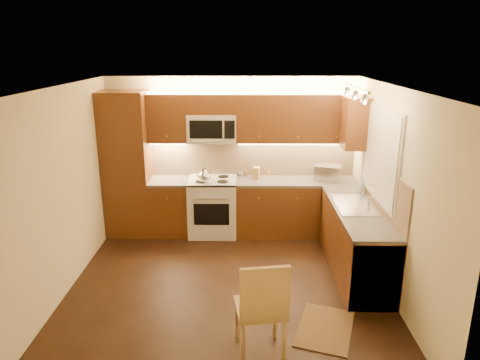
{
  "coord_description": "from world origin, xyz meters",
  "views": [
    {
      "loc": [
        0.2,
        -5.02,
        2.94
      ],
      "look_at": [
        0.15,
        0.55,
        1.25
      ],
      "focal_mm": 32.97,
      "sensor_mm": 36.0,
      "label": 1
    }
  ],
  "objects_px": {
    "kettle": "(204,175)",
    "stove": "(213,206)",
    "dining_chair": "(260,306)",
    "sink": "(356,200)",
    "knife_block": "(256,173)",
    "soap_bottle": "(362,185)",
    "toaster_oven": "(328,172)",
    "microwave": "(212,128)"
  },
  "relations": [
    {
      "from": "kettle",
      "to": "stove",
      "type": "bearing_deg",
      "value": 73.08
    },
    {
      "from": "kettle",
      "to": "dining_chair",
      "type": "bearing_deg",
      "value": -57.36
    },
    {
      "from": "sink",
      "to": "knife_block",
      "type": "bearing_deg",
      "value": 136.67
    },
    {
      "from": "kettle",
      "to": "dining_chair",
      "type": "relative_size",
      "value": 0.23
    },
    {
      "from": "kettle",
      "to": "soap_bottle",
      "type": "xyz_separation_m",
      "value": [
        2.34,
        -0.38,
        -0.03
      ]
    },
    {
      "from": "toaster_oven",
      "to": "stove",
      "type": "bearing_deg",
      "value": -157.55
    },
    {
      "from": "knife_block",
      "to": "soap_bottle",
      "type": "xyz_separation_m",
      "value": [
        1.53,
        -0.64,
        0.01
      ]
    },
    {
      "from": "dining_chair",
      "to": "sink",
      "type": "bearing_deg",
      "value": 44.77
    },
    {
      "from": "kettle",
      "to": "soap_bottle",
      "type": "bearing_deg",
      "value": 7.94
    },
    {
      "from": "stove",
      "to": "soap_bottle",
      "type": "xyz_separation_m",
      "value": [
        2.23,
        -0.54,
        0.55
      ]
    },
    {
      "from": "toaster_oven",
      "to": "kettle",
      "type": "bearing_deg",
      "value": -152.83
    },
    {
      "from": "microwave",
      "to": "sink",
      "type": "distance_m",
      "value": 2.48
    },
    {
      "from": "microwave",
      "to": "knife_block",
      "type": "bearing_deg",
      "value": -2.81
    },
    {
      "from": "stove",
      "to": "kettle",
      "type": "bearing_deg",
      "value": -124.01
    },
    {
      "from": "soap_bottle",
      "to": "toaster_oven",
      "type": "bearing_deg",
      "value": 99.73
    },
    {
      "from": "dining_chair",
      "to": "soap_bottle",
      "type": "bearing_deg",
      "value": 47.98
    },
    {
      "from": "toaster_oven",
      "to": "microwave",
      "type": "bearing_deg",
      "value": -161.75
    },
    {
      "from": "soap_bottle",
      "to": "dining_chair",
      "type": "bearing_deg",
      "value": -145.52
    },
    {
      "from": "dining_chair",
      "to": "stove",
      "type": "bearing_deg",
      "value": 93.59
    },
    {
      "from": "microwave",
      "to": "kettle",
      "type": "height_order",
      "value": "microwave"
    },
    {
      "from": "kettle",
      "to": "dining_chair",
      "type": "height_order",
      "value": "kettle"
    },
    {
      "from": "kettle",
      "to": "soap_bottle",
      "type": "relative_size",
      "value": 1.12
    },
    {
      "from": "sink",
      "to": "dining_chair",
      "type": "bearing_deg",
      "value": -126.15
    },
    {
      "from": "microwave",
      "to": "dining_chair",
      "type": "relative_size",
      "value": 0.72
    },
    {
      "from": "knife_block",
      "to": "stove",
      "type": "bearing_deg",
      "value": -160.68
    },
    {
      "from": "sink",
      "to": "dining_chair",
      "type": "height_order",
      "value": "same"
    },
    {
      "from": "toaster_oven",
      "to": "dining_chair",
      "type": "distance_m",
      "value": 3.28
    },
    {
      "from": "microwave",
      "to": "kettle",
      "type": "relative_size",
      "value": 3.19
    },
    {
      "from": "microwave",
      "to": "toaster_oven",
      "type": "distance_m",
      "value": 1.97
    },
    {
      "from": "stove",
      "to": "microwave",
      "type": "xyz_separation_m",
      "value": [
        0.0,
        0.14,
        1.26
      ]
    },
    {
      "from": "kettle",
      "to": "soap_bottle",
      "type": "distance_m",
      "value": 2.37
    },
    {
      "from": "microwave",
      "to": "sink",
      "type": "xyz_separation_m",
      "value": [
        2.0,
        -1.26,
        -0.74
      ]
    },
    {
      "from": "toaster_oven",
      "to": "knife_block",
      "type": "distance_m",
      "value": 1.14
    },
    {
      "from": "toaster_oven",
      "to": "knife_block",
      "type": "bearing_deg",
      "value": -161.4
    },
    {
      "from": "sink",
      "to": "soap_bottle",
      "type": "bearing_deg",
      "value": 68.76
    },
    {
      "from": "sink",
      "to": "toaster_oven",
      "type": "relative_size",
      "value": 2.15
    },
    {
      "from": "stove",
      "to": "kettle",
      "type": "height_order",
      "value": "kettle"
    },
    {
      "from": "sink",
      "to": "kettle",
      "type": "relative_size",
      "value": 3.61
    },
    {
      "from": "stove",
      "to": "knife_block",
      "type": "distance_m",
      "value": 0.89
    },
    {
      "from": "stove",
      "to": "dining_chair",
      "type": "relative_size",
      "value": 0.88
    },
    {
      "from": "kettle",
      "to": "toaster_oven",
      "type": "distance_m",
      "value": 1.97
    },
    {
      "from": "soap_bottle",
      "to": "knife_block",
      "type": "bearing_deg",
      "value": 134.56
    }
  ]
}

